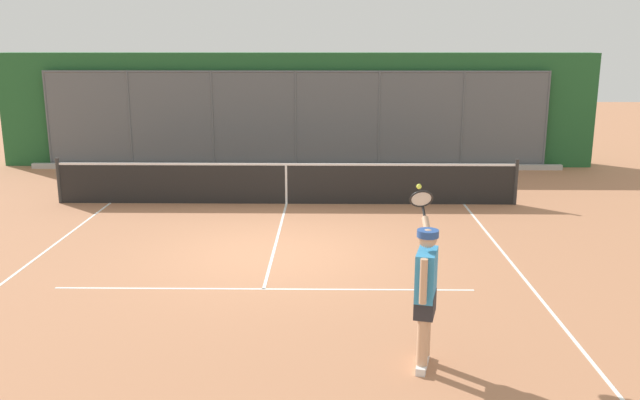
# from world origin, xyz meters

# --- Properties ---
(ground_plane) EXTENTS (60.00, 60.00, 0.00)m
(ground_plane) POSITION_xyz_m (0.00, 0.00, 0.00)
(ground_plane) COLOR #B27551
(court_line_markings) EXTENTS (8.34, 9.99, 0.01)m
(court_line_markings) POSITION_xyz_m (0.00, 2.05, 0.00)
(court_line_markings) COLOR white
(court_line_markings) RESTS_ON ground
(fence_backdrop) EXTENTS (17.70, 1.37, 3.36)m
(fence_backdrop) POSITION_xyz_m (0.00, -8.83, 1.66)
(fence_backdrop) COLOR #565B60
(fence_backdrop) RESTS_ON ground
(tennis_net) EXTENTS (10.72, 0.09, 1.07)m
(tennis_net) POSITION_xyz_m (0.00, -3.74, 0.49)
(tennis_net) COLOR #2D2D2D
(tennis_net) RESTS_ON ground
(tennis_player) EXTENTS (0.35, 1.41, 1.97)m
(tennis_player) POSITION_xyz_m (-2.11, 4.18, 0.98)
(tennis_player) COLOR silver
(tennis_player) RESTS_ON ground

